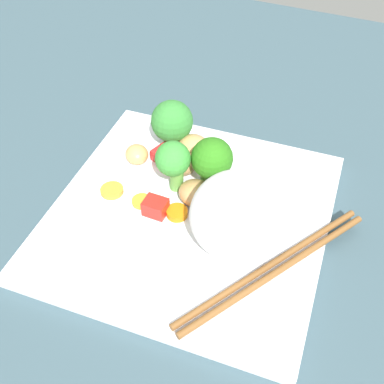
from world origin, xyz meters
The scene contains 16 objects.
ground_plane centered at (0.00, 0.00, -1.00)cm, with size 110.00×110.00×2.00cm, color #38505A.
square_plate centered at (0.00, 0.00, 0.63)cm, with size 28.26×28.26×1.27cm, color white.
rice_mound centered at (5.86, -1.95, 5.22)cm, with size 9.64×9.39×7.89cm, color white.
broccoli_floret_0 centered at (-2.90, 2.39, 5.41)cm, with size 3.76×3.76×6.43cm.
broccoli_floret_1 centered at (-6.10, 9.02, 4.90)cm, with size 4.92×4.92×6.22cm.
broccoli_floret_2 centered at (0.62, 4.44, 5.23)cm, with size 4.49×4.49×6.34cm.
carrot_slice_0 centered at (-1.05, -0.97, 1.62)cm, with size 2.25×2.25×0.70cm, color orange.
carrot_slice_1 centered at (-8.99, -0.69, 1.51)cm, with size 2.53×2.53×0.49cm, color orange.
carrot_slice_2 centered at (-5.27, -0.84, 1.48)cm, with size 2.11×2.11×0.43cm, color orange.
pepper_chunk_0 centered at (-5.55, 6.73, 1.94)cm, with size 3.09×3.14×1.33cm, color red.
pepper_chunk_1 centered at (-3.24, -1.54, 2.14)cm, with size 2.39×1.94×1.73cm, color red.
chicken_piece_0 centered at (-8.79, 4.93, 2.33)cm, with size 2.82×2.66×2.12cm, color tan.
chicken_piece_1 centered at (-3.07, 5.44, 2.54)cm, with size 3.27×2.82×2.55cm, color tan.
chicken_piece_2 centered at (-0.24, 1.70, 2.45)cm, with size 3.89×3.50×2.37cm, color tan.
chicken_piece_3 centered at (-2.94, 7.99, 2.79)cm, with size 3.88×3.62×3.05cm, color tan.
chopstick_pair centered at (10.22, -3.79, 1.60)cm, with size 13.26×20.14×0.66cm.
Camera 1 is at (13.40, -31.11, 38.57)cm, focal length 44.76 mm.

